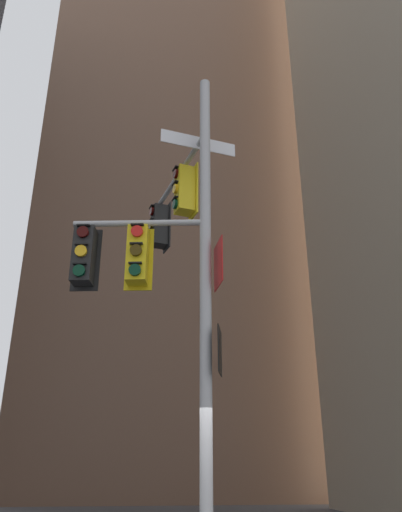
% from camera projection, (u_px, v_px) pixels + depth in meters
% --- Properties ---
extents(building_mid_block, '(17.01, 17.01, 41.74)m').
position_uv_depth(building_mid_block, '(175.00, 198.00, 39.04)').
color(building_mid_block, brown).
rests_on(building_mid_block, ground).
extents(signal_pole_assembly, '(2.94, 3.46, 8.67)m').
position_uv_depth(signal_pole_assembly, '(167.00, 251.00, 9.20)').
color(signal_pole_assembly, '#B2B2B5').
rests_on(signal_pole_assembly, ground).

